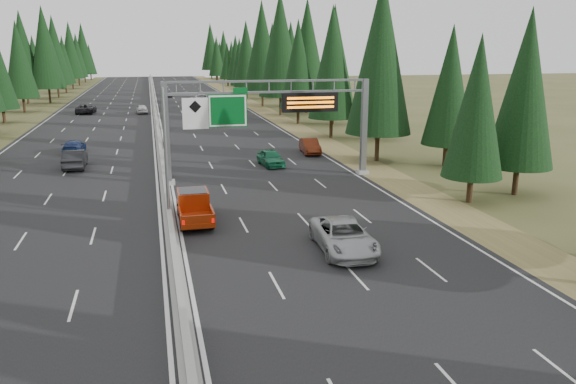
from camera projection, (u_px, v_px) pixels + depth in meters
The scene contains 18 objects.
road at pixel (156, 117), 85.49m from camera, with size 32.00×260.00×0.08m, color black.
shoulder_right at pixel (270, 114), 89.59m from camera, with size 3.60×260.00×0.06m, color olive.
shoulder_left at pixel (30, 121), 81.40m from camera, with size 3.60×260.00×0.06m, color #454A22.
median_barrier at pixel (156, 115), 85.40m from camera, with size 0.70×260.00×0.85m.
sign_gantry at pixel (277, 114), 43.80m from camera, with size 16.75×0.98×7.80m.
hov_sign_pole at pixel (176, 146), 32.68m from camera, with size 2.80×0.50×8.00m.
tree_row_right at pixel (312, 56), 79.44m from camera, with size 12.16×243.51×18.76m.
silver_minivan at pixel (344, 236), 28.86m from camera, with size 2.61×5.67×1.58m, color #A9AAAE.
red_pickup at pixel (194, 204), 34.05m from camera, with size 1.93×5.39×1.76m.
car_ahead_green at pixel (271, 158), 49.84m from camera, with size 1.71×4.25×1.45m, color #16603D.
car_ahead_dkred at pixel (310, 146), 55.71m from camera, with size 1.55×4.44×1.46m, color #5A1E0C.
car_ahead_dkgrey at pixel (239, 111), 86.33m from camera, with size 2.10×5.16×1.50m, color black.
car_ahead_white at pixel (202, 99), 108.01m from camera, with size 2.55×5.53×1.54m, color silver.
car_ahead_far at pixel (168, 94), 119.95m from camera, with size 1.51×3.75×1.28m, color black.
car_onc_near at pixel (75, 159), 48.83m from camera, with size 1.73×4.95×1.63m, color black.
car_onc_blue at pixel (74, 146), 56.03m from camera, with size 1.81×4.45×1.29m, color navy.
car_onc_white at pixel (142, 109), 90.03m from camera, with size 1.70×4.22×1.44m, color silver.
car_onc_far at pixel (86, 109), 90.02m from camera, with size 2.55×5.54×1.54m, color black.
Camera 1 is at (-0.72, -7.99, 10.24)m, focal length 35.00 mm.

